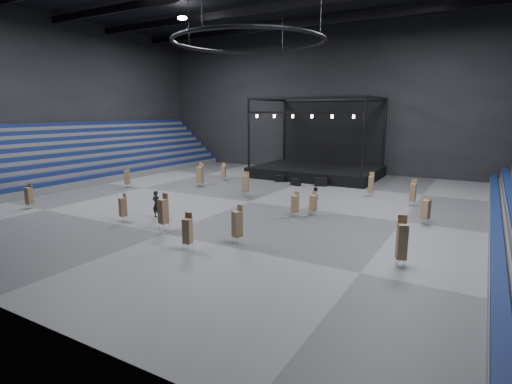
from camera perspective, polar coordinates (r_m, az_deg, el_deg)
The scene contains 27 objects.
floor at distance 34.17m, azimuth -0.98°, elevation -1.42°, with size 50.00×50.00×0.00m, color #555558.
wall_back at distance 52.46m, azimuth 11.18°, elevation 12.76°, with size 50.00×0.20×18.00m, color black.
wall_left at distance 50.94m, azimuth -26.49°, elevation 11.85°, with size 0.20×42.00×18.00m, color black.
bleachers_left at distance 49.57m, azimuth -24.41°, elevation 3.62°, with size 7.20×40.00×6.40m.
stage at distance 48.36m, azimuth 8.99°, elevation 3.99°, with size 14.00×10.00×9.20m.
truss_ring at distance 33.74m, azimuth -1.06°, elevation 20.64°, with size 12.30×12.30×5.15m.
flight_case_left at distance 43.96m, azimuth 3.43°, elevation 1.94°, with size 1.08×0.54×0.72m, color black.
flight_case_mid at distance 41.87m, azimuth 5.70°, elevation 1.42°, with size 1.08×0.54×0.72m, color black.
flight_case_right at distance 41.88m, azimuth 9.24°, elevation 1.43°, with size 1.30×0.65×0.87m, color black.
chair_stack_0 at distance 37.54m, azimuth 16.12°, elevation 1.10°, with size 0.48×0.48×2.23m.
chair_stack_1 at distance 41.39m, azimuth -7.87°, elevation 2.48°, with size 0.43×0.43×2.42m.
chair_stack_2 at distance 36.14m, azimuth -1.49°, elevation 1.25°, with size 0.63×0.63×2.25m.
chair_stack_3 at distance 29.26m, azimuth 5.62°, elevation -1.65°, with size 0.52×0.52×1.88m.
chair_stack_4 at distance 26.62m, azimuth -13.10°, elevation -2.62°, with size 0.60×0.60×2.42m.
chair_stack_5 at distance 22.63m, azimuth -9.76°, elevation -5.42°, with size 0.52×0.52×2.11m.
chair_stack_6 at distance 29.78m, azimuth 8.20°, elevation -1.53°, with size 0.51×0.51×1.83m.
chair_stack_7 at distance 21.11m, azimuth 20.12°, elevation -6.58°, with size 0.62×0.62×2.62m.
chair_stack_8 at distance 29.52m, azimuth -18.48°, elevation -1.98°, with size 0.56×0.56×1.99m.
chair_stack_9 at distance 44.96m, azimuth -4.66°, elevation 3.01°, with size 0.54×0.54×1.93m.
chair_stack_10 at distance 35.09m, azimuth 21.50°, elevation 0.01°, with size 0.46×0.46×2.17m.
chair_stack_11 at distance 36.35m, azimuth -29.68°, elevation -0.43°, with size 0.50×0.50×2.03m.
chair_stack_12 at distance 42.33m, azimuth -17.93°, elevation 2.05°, with size 0.49×0.49×2.13m.
chair_stack_13 at distance 41.69m, azimuth -8.11°, elevation 2.56°, with size 0.61×0.61×2.41m.
chair_stack_14 at distance 29.66m, azimuth 23.14°, elevation -2.24°, with size 0.59×0.59×1.98m.
chair_stack_15 at distance 23.33m, azimuth -2.68°, elevation -4.48°, with size 0.65×0.65×2.31m.
man_center at distance 29.88m, azimuth -14.02°, elevation -1.68°, with size 0.73×0.48×2.00m, color black.
crew_member at distance 32.39m, azimuth 8.53°, elevation -0.76°, with size 0.81×0.63×1.67m, color black.
Camera 1 is at (17.16, -28.55, 7.62)m, focal length 28.00 mm.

